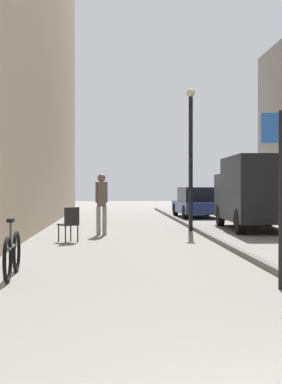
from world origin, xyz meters
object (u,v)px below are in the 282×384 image
object	(u,v)px
pedestrian_main_foreground	(101,200)
lamp_post	(191,150)
parked_car	(197,202)
bicycle_leaning	(12,254)
street_sign_post	(282,183)
cafe_chair_near_window	(70,222)
delivery_van	(256,191)

from	to	relation	value
pedestrian_main_foreground	lamp_post	distance (m)	3.66
parked_car	bicycle_leaning	bearing A→B (deg)	-110.94
street_sign_post	cafe_chair_near_window	xyz separation A→B (m)	(-3.60, 6.79, -1.00)
parked_car	lamp_post	distance (m)	8.41
delivery_van	lamp_post	world-z (taller)	lamp_post
street_sign_post	bicycle_leaning	distance (m)	4.45
lamp_post	bicycle_leaning	xyz separation A→B (m)	(-4.27, -9.03, -2.34)
parked_car	cafe_chair_near_window	xyz separation A→B (m)	(-5.22, -11.53, -0.17)
delivery_van	street_sign_post	distance (m)	10.90
bicycle_leaning	pedestrian_main_foreground	bearing A→B (deg)	77.65
pedestrian_main_foreground	bicycle_leaning	distance (m)	7.76
pedestrian_main_foreground	delivery_van	world-z (taller)	delivery_van
street_sign_post	cafe_chair_near_window	size ratio (longest dim) A/B	2.77
cafe_chair_near_window	lamp_post	bearing A→B (deg)	8.75
bicycle_leaning	cafe_chair_near_window	size ratio (longest dim) A/B	1.88
pedestrian_main_foreground	lamp_post	world-z (taller)	lamp_post
bicycle_leaning	cafe_chair_near_window	bearing A→B (deg)	82.18
street_sign_post	pedestrian_main_foreground	bearing A→B (deg)	-60.25
delivery_van	lamp_post	bearing A→B (deg)	-169.87
delivery_van	parked_car	world-z (taller)	delivery_van
lamp_post	cafe_chair_near_window	size ratio (longest dim) A/B	5.06
cafe_chair_near_window	delivery_van	bearing A→B (deg)	-1.88
street_sign_post	lamp_post	xyz separation A→B (m)	(0.15, 10.28, 1.18)
street_sign_post	bicycle_leaning	bearing A→B (deg)	-4.66
parked_car	bicycle_leaning	world-z (taller)	parked_car
street_sign_post	bicycle_leaning	world-z (taller)	street_sign_post
pedestrian_main_foreground	cafe_chair_near_window	size ratio (longest dim) A/B	2.00
street_sign_post	bicycle_leaning	xyz separation A→B (m)	(-4.11, 1.25, -1.16)
delivery_van	cafe_chair_near_window	xyz separation A→B (m)	(-6.06, -3.83, -0.78)
parked_car	cafe_chair_near_window	world-z (taller)	parked_car
delivery_van	pedestrian_main_foreground	bearing A→B (deg)	-159.69
street_sign_post	delivery_van	bearing A→B (deg)	-90.79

